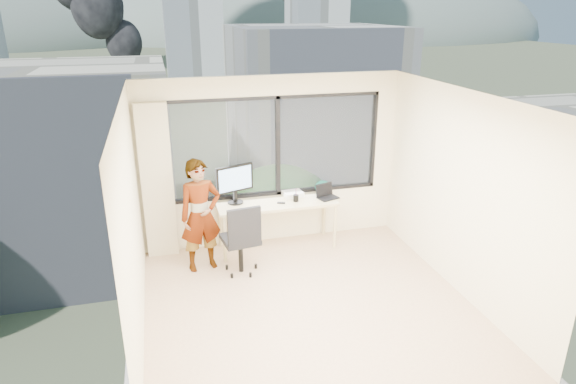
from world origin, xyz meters
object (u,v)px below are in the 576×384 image
object	(u,v)px
monitor	(235,184)
handbag	(322,186)
person	(201,215)
game_console	(293,194)
desk	(277,225)
chair	(240,237)
laptop	(328,192)

from	to	relation	value
monitor	handbag	distance (m)	1.43
handbag	person	bearing A→B (deg)	-173.90
person	game_console	world-z (taller)	person
desk	person	xyz separation A→B (m)	(-1.18, -0.36, 0.43)
chair	monitor	xyz separation A→B (m)	(0.06, 0.74, 0.52)
monitor	laptop	bearing A→B (deg)	-26.48
person	handbag	size ratio (longest dim) A/B	6.39
monitor	game_console	xyz separation A→B (m)	(0.91, 0.06, -0.27)
monitor	laptop	distance (m)	1.44
game_console	handbag	distance (m)	0.50
monitor	game_console	world-z (taller)	monitor
chair	monitor	world-z (taller)	monitor
chair	game_console	distance (m)	1.29
game_console	monitor	bearing A→B (deg)	177.88
monitor	desk	bearing A→B (deg)	-30.92
chair	laptop	size ratio (longest dim) A/B	3.32
monitor	person	bearing A→B (deg)	-158.91
desk	chair	world-z (taller)	chair
handbag	desk	bearing A→B (deg)	-174.55
desk	person	world-z (taller)	person
person	game_console	size ratio (longest dim) A/B	5.50
chair	monitor	distance (m)	0.91
desk	monitor	world-z (taller)	monitor
chair	desk	bearing A→B (deg)	34.80
game_console	handbag	size ratio (longest dim) A/B	1.16
chair	person	world-z (taller)	person
desk	laptop	bearing A→B (deg)	-3.47
desk	monitor	xyz separation A→B (m)	(-0.61, 0.12, 0.68)
laptop	handbag	world-z (taller)	laptop
game_console	handbag	xyz separation A→B (m)	(0.50, 0.04, 0.06)
chair	handbag	distance (m)	1.73
monitor	laptop	world-z (taller)	monitor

